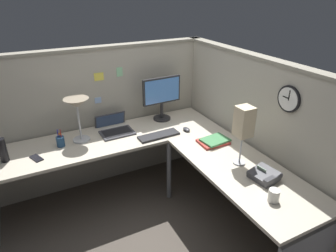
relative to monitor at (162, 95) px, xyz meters
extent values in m
plane|color=#4C443D|center=(-0.31, -0.64, -1.02)|extent=(6.80, 6.80, 0.00)
cube|color=#A8A393|center=(-0.68, 0.23, -0.25)|extent=(2.57, 0.10, 1.55)
cube|color=gray|center=(-0.68, 0.23, 0.54)|extent=(2.57, 0.12, 0.03)
cube|color=#A8A393|center=(0.56, -0.90, -0.25)|extent=(0.10, 2.37, 1.55)
cube|color=gray|center=(0.56, -0.90, 0.54)|extent=(0.12, 2.37, 0.03)
cube|color=beige|center=(-0.69, -0.17, -0.31)|extent=(2.35, 0.66, 0.03)
cube|color=beige|center=(0.16, -1.24, -0.31)|extent=(0.66, 1.49, 0.03)
cylinder|color=slate|center=(-0.15, -0.48, -0.67)|extent=(0.05, 0.05, 0.70)
cylinder|color=#232326|center=(0.00, 0.00, -0.28)|extent=(0.20, 0.20, 0.02)
cylinder|color=#232326|center=(0.00, 0.00, -0.18)|extent=(0.04, 0.04, 0.20)
cube|color=#232326|center=(0.00, 0.00, 0.06)|extent=(0.46, 0.05, 0.30)
cube|color=#4C84D8|center=(0.00, -0.02, 0.06)|extent=(0.42, 0.03, 0.26)
cube|color=#38383D|center=(-0.58, -0.12, -0.29)|extent=(0.35, 0.25, 0.02)
cube|color=black|center=(-0.58, -0.12, -0.28)|extent=(0.29, 0.19, 0.00)
cube|color=#38383D|center=(-0.59, 0.11, -0.25)|extent=(0.34, 0.08, 0.22)
cube|color=#384C72|center=(-0.59, 0.10, -0.25)|extent=(0.31, 0.06, 0.18)
cube|color=#232326|center=(-0.22, -0.38, -0.28)|extent=(0.43, 0.15, 0.02)
ellipsoid|color=#38383D|center=(0.10, -0.40, -0.28)|extent=(0.06, 0.10, 0.03)
cylinder|color=#B7BABF|center=(-0.95, -0.10, -0.29)|extent=(0.17, 0.17, 0.02)
cylinder|color=#B7BABF|center=(-0.95, -0.10, -0.09)|extent=(0.02, 0.02, 0.38)
cone|color=gray|center=(-0.95, -0.10, 0.11)|extent=(0.24, 0.24, 0.09)
cylinder|color=navy|center=(-1.15, -0.13, -0.24)|extent=(0.08, 0.08, 0.10)
cylinder|color=#1E1EB2|center=(-1.17, -0.12, -0.18)|extent=(0.01, 0.02, 0.13)
cylinder|color=#B21E1E|center=(-1.14, -0.14, -0.18)|extent=(0.01, 0.01, 0.13)
cylinder|color=#D8591E|center=(-1.15, -0.12, -0.17)|extent=(0.03, 0.03, 0.01)
cube|color=black|center=(-1.39, -0.27, -0.29)|extent=(0.12, 0.16, 0.01)
cylinder|color=black|center=(-1.64, -0.19, -0.18)|extent=(0.07, 0.07, 0.22)
cube|color=#38383D|center=(0.21, -1.44, -0.26)|extent=(0.21, 0.22, 0.10)
cube|color=#8CA58C|center=(0.20, -1.41, -0.22)|extent=(0.02, 0.09, 0.04)
cube|color=#38383D|center=(0.22, -1.52, -0.24)|extent=(0.19, 0.06, 0.04)
cube|color=#BF3F38|center=(0.20, -0.75, -0.28)|extent=(0.29, 0.22, 0.02)
cube|color=#3F7F4C|center=(0.21, -0.76, -0.26)|extent=(0.28, 0.22, 0.02)
cylinder|color=#B7BABF|center=(0.19, -1.16, -0.29)|extent=(0.11, 0.11, 0.01)
cylinder|color=#B7BABF|center=(0.19, -1.16, -0.15)|extent=(0.02, 0.02, 0.27)
cube|color=beige|center=(0.19, -1.16, 0.11)|extent=(0.13, 0.13, 0.26)
cylinder|color=silver|center=(0.08, -1.67, -0.25)|extent=(0.08, 0.08, 0.10)
cylinder|color=black|center=(0.51, -1.30, 0.30)|extent=(0.03, 0.22, 0.22)
cylinder|color=white|center=(0.49, -1.30, 0.30)|extent=(0.00, 0.19, 0.19)
cube|color=black|center=(0.49, -1.28, 0.31)|extent=(0.00, 0.06, 0.01)
cube|color=black|center=(0.49, -1.31, 0.33)|extent=(0.00, 0.01, 0.08)
cube|color=#EAD84C|center=(-0.64, 0.18, 0.25)|extent=(0.10, 0.00, 0.08)
cube|color=#8CCC99|center=(-0.42, 0.18, 0.28)|extent=(0.07, 0.00, 0.10)
cube|color=#99B7E5|center=(-0.68, 0.18, 0.00)|extent=(0.07, 0.00, 0.06)
camera|label=1|loc=(-1.38, -2.85, 1.13)|focal=31.87mm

